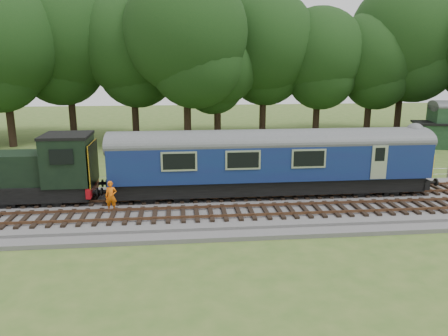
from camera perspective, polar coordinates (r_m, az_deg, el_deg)
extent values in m
plane|color=#3F6123|center=(23.83, -5.39, -5.61)|extent=(120.00, 120.00, 0.00)
cube|color=#4C4C4F|center=(23.77, -5.40, -5.21)|extent=(70.00, 7.00, 0.35)
cube|color=brown|center=(24.32, -5.43, -3.99)|extent=(66.50, 0.07, 0.14)
cube|color=brown|center=(25.69, -5.46, -3.02)|extent=(66.50, 0.07, 0.14)
cube|color=brown|center=(21.48, -5.36, -6.41)|extent=(66.50, 0.07, 0.14)
cube|color=brown|center=(22.83, -5.40, -5.18)|extent=(66.50, 0.07, 0.14)
cube|color=black|center=(25.36, 6.03, -1.92)|extent=(17.46, 2.52, 0.85)
cube|color=navy|center=(25.02, 6.11, 1.23)|extent=(18.00, 2.80, 2.05)
cube|color=yellow|center=(28.35, 24.23, 0.78)|extent=(0.06, 2.74, 1.30)
cube|color=black|center=(27.27, 18.47, -1.89)|extent=(2.60, 2.00, 0.55)
cube|color=black|center=(24.91, -7.64, -2.73)|extent=(2.60, 2.00, 0.55)
cube|color=black|center=(26.54, -26.10, -2.69)|extent=(8.73, 2.39, 0.85)
cube|color=black|center=(25.20, -19.67, 0.99)|extent=(2.40, 2.55, 2.60)
cube|color=#9D0C13|center=(25.32, -16.78, -2.47)|extent=(0.25, 2.60, 0.55)
cube|color=yellow|center=(24.96, -16.69, 0.63)|extent=(0.06, 2.55, 2.30)
imported|color=orange|center=(23.11, -14.54, -3.61)|extent=(0.60, 0.40, 1.61)
cube|color=#17331D|center=(45.49, 25.28, 3.85)|extent=(3.20, 3.20, 2.22)
cube|color=black|center=(45.32, 25.43, 5.34)|extent=(3.52, 3.52, 0.18)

